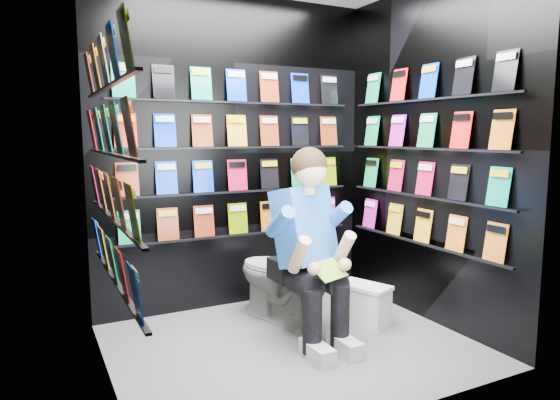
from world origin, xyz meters
name	(u,v)px	position (x,y,z in m)	size (l,w,h in m)	color
floor	(291,345)	(0.00, 0.00, 0.00)	(2.40, 2.40, 0.00)	#5B5B59
wall_back	(236,153)	(0.00, 1.00, 1.30)	(2.40, 0.04, 2.60)	black
wall_front	(389,168)	(0.00, -1.00, 1.30)	(2.40, 0.04, 2.60)	black
wall_left	(102,163)	(-1.20, 0.00, 1.30)	(0.04, 2.00, 2.60)	black
wall_right	(429,155)	(1.20, 0.00, 1.30)	(0.04, 2.00, 2.60)	black
comics_back	(237,153)	(0.00, 0.97, 1.31)	(2.10, 0.06, 1.37)	orange
comics_left	(108,162)	(-1.17, 0.00, 1.31)	(0.06, 1.70, 1.37)	orange
comics_right	(426,155)	(1.17, 0.00, 1.31)	(0.06, 1.70, 1.37)	orange
toilet	(279,274)	(0.15, 0.49, 0.37)	(0.42, 0.75, 0.73)	white
longbox	(364,306)	(0.69, 0.10, 0.14)	(0.21, 0.38, 0.28)	white
longbox_lid	(364,286)	(0.69, 0.10, 0.30)	(0.23, 0.40, 0.03)	white
reader	(303,228)	(0.15, 0.11, 0.80)	(0.56, 0.82, 1.52)	blue
held_comic	(329,270)	(0.15, -0.24, 0.58)	(0.25, 0.01, 0.17)	green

